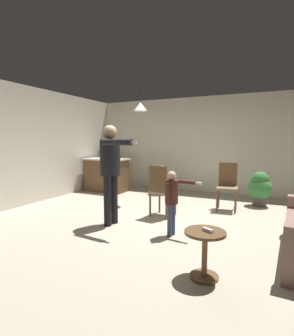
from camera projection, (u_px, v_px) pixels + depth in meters
ground at (156, 221)px, 4.80m from camera, size 7.68×7.68×0.00m
wall_back at (200, 145)px, 7.53m from camera, size 6.40×0.10×2.70m
wall_left at (28, 146)px, 6.02m from camera, size 0.10×6.40×2.70m
kitchen_counter at (106, 175)px, 7.62m from camera, size 1.26×0.66×0.95m
side_table_by_couch at (205, 249)px, 2.79m from camera, size 0.44×0.44×0.52m
person_adult at (111, 164)px, 4.50m from camera, size 0.83×0.56×1.73m
person_child at (172, 196)px, 4.01m from camera, size 0.55×0.29×1.01m
dining_chair_by_counter at (161, 189)px, 5.03m from camera, size 0.47×0.47×1.00m
dining_chair_near_wall at (227, 184)px, 5.55m from camera, size 0.46×0.46×1.00m
potted_plant_corner at (260, 187)px, 5.87m from camera, size 0.51×0.51×0.78m
potted_plant_by_wall at (161, 178)px, 7.22m from camera, size 0.52×0.52×0.80m
spare_remote_on_table at (208, 230)px, 2.75m from camera, size 0.13×0.09×0.04m
ceiling_light_pendant at (140, 107)px, 6.04m from camera, size 0.32×0.32×0.55m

